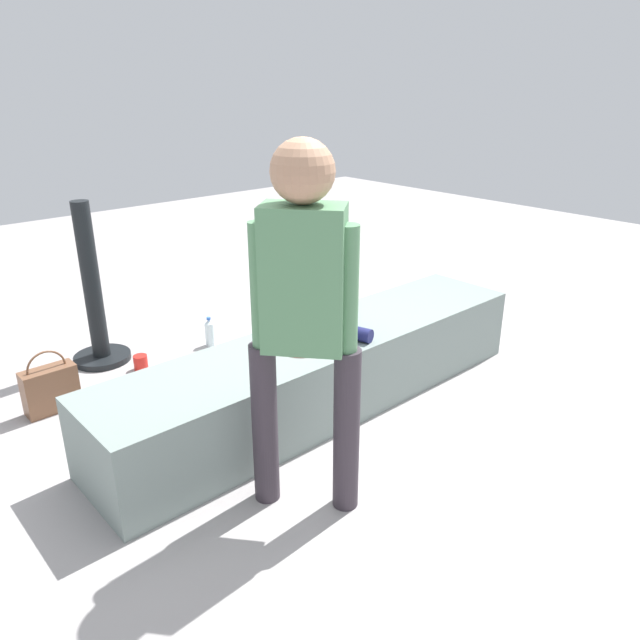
% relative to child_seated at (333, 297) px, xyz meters
% --- Properties ---
extents(ground_plane, '(12.00, 12.00, 0.00)m').
position_rel_child_seated_xyz_m(ground_plane, '(-0.05, 0.02, -0.64)').
color(ground_plane, '#A49E9D').
extents(concrete_ledge, '(2.66, 0.57, 0.43)m').
position_rel_child_seated_xyz_m(concrete_ledge, '(-0.05, 0.02, -0.43)').
color(concrete_ledge, gray).
rests_on(concrete_ledge, ground_plane).
extents(child_seated, '(0.29, 0.35, 0.48)m').
position_rel_child_seated_xyz_m(child_seated, '(0.00, 0.00, 0.00)').
color(child_seated, navy).
rests_on(child_seated, concrete_ledge).
extents(adult_standing, '(0.35, 0.37, 1.53)m').
position_rel_child_seated_xyz_m(adult_standing, '(-0.67, -0.54, 0.28)').
color(adult_standing, '#352D36').
rests_on(adult_standing, ground_plane).
extents(cake_plate, '(0.22, 0.22, 0.07)m').
position_rel_child_seated_xyz_m(cake_plate, '(-0.25, -0.04, -0.19)').
color(cake_plate, '#E0594C').
rests_on(cake_plate, concrete_ledge).
extents(gift_bag, '(0.19, 0.12, 0.33)m').
position_rel_child_seated_xyz_m(gift_bag, '(0.53, 0.91, -0.49)').
color(gift_bag, '#59C6B2').
rests_on(gift_bag, ground_plane).
extents(railing_post, '(0.36, 0.36, 1.05)m').
position_rel_child_seated_xyz_m(railing_post, '(-0.74, 1.42, -0.25)').
color(railing_post, black).
rests_on(railing_post, ground_plane).
extents(water_bottle_near_gift, '(0.06, 0.06, 0.21)m').
position_rel_child_seated_xyz_m(water_bottle_near_gift, '(-0.08, 1.15, -0.55)').
color(water_bottle_near_gift, silver).
rests_on(water_bottle_near_gift, ground_plane).
extents(water_bottle_far_side, '(0.06, 0.06, 0.24)m').
position_rel_child_seated_xyz_m(water_bottle_far_side, '(0.37, 0.48, -0.53)').
color(water_bottle_far_side, silver).
rests_on(water_bottle_far_side, ground_plane).
extents(party_cup_red, '(0.09, 0.09, 0.10)m').
position_rel_child_seated_xyz_m(party_cup_red, '(-0.61, 1.12, -0.59)').
color(party_cup_red, red).
rests_on(party_cup_red, ground_plane).
extents(cake_box_white, '(0.41, 0.39, 0.15)m').
position_rel_child_seated_xyz_m(cake_box_white, '(-0.74, 0.65, -0.57)').
color(cake_box_white, white).
rests_on(cake_box_white, ground_plane).
extents(handbag_black_leather, '(0.32, 0.11, 0.31)m').
position_rel_child_seated_xyz_m(handbag_black_leather, '(0.01, 0.49, -0.54)').
color(handbag_black_leather, black).
rests_on(handbag_black_leather, ground_plane).
extents(handbag_brown_canvas, '(0.28, 0.12, 0.36)m').
position_rel_child_seated_xyz_m(handbag_brown_canvas, '(-1.21, 0.98, -0.51)').
color(handbag_brown_canvas, brown).
rests_on(handbag_brown_canvas, ground_plane).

